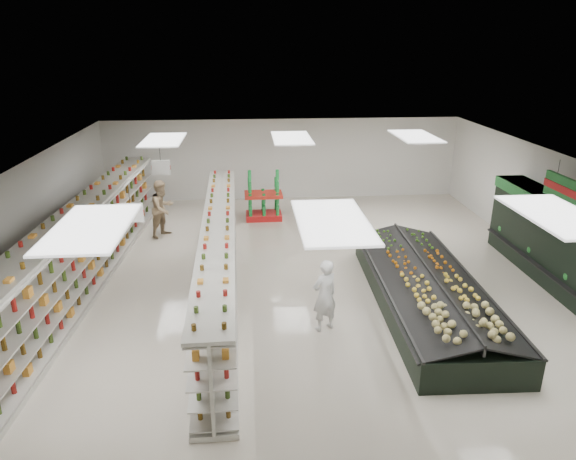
{
  "coord_description": "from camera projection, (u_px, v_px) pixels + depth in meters",
  "views": [
    {
      "loc": [
        -1.4,
        -12.13,
        6.02
      ],
      "look_at": [
        -0.37,
        0.81,
        1.24
      ],
      "focal_mm": 32.0,
      "sensor_mm": 36.0,
      "label": 1
    }
  ],
  "objects": [
    {
      "name": "floor",
      "position": [
        304.0,
        284.0,
        13.53
      ],
      "size": [
        16.0,
        16.0,
        0.0
      ],
      "primitive_type": "plane",
      "color": "beige",
      "rests_on": "ground"
    },
    {
      "name": "wall_right",
      "position": [
        569.0,
        220.0,
        13.5
      ],
      "size": [
        0.02,
        16.0,
        3.2
      ],
      "primitive_type": "cube",
      "color": "silver",
      "rests_on": "floor"
    },
    {
      "name": "aisle_sign_near",
      "position": [
        131.0,
        213.0,
        10.43
      ],
      "size": [
        0.52,
        0.06,
        0.75
      ],
      "color": "white",
      "rests_on": "ceiling"
    },
    {
      "name": "shopper_main",
      "position": [
        325.0,
        295.0,
        11.15
      ],
      "size": [
        0.72,
        0.63,
        1.67
      ],
      "primitive_type": "imported",
      "rotation": [
        0.0,
        0.0,
        3.6
      ],
      "color": "white",
      "rests_on": "floor"
    },
    {
      "name": "wall_back",
      "position": [
        283.0,
        159.0,
        20.46
      ],
      "size": [
        14.0,
        0.02,
        3.2
      ],
      "primitive_type": "cube",
      "color": "silver",
      "rests_on": "floor"
    },
    {
      "name": "aisle_sign_far",
      "position": [
        161.0,
        167.0,
        14.17
      ],
      "size": [
        0.52,
        0.06,
        0.75
      ],
      "color": "white",
      "rests_on": "ceiling"
    },
    {
      "name": "wall_left",
      "position": [
        19.0,
        235.0,
        12.46
      ],
      "size": [
        0.02,
        16.0,
        3.2
      ],
      "primitive_type": "cube",
      "color": "silver",
      "rests_on": "floor"
    },
    {
      "name": "soda_endcap",
      "position": [
        263.0,
        197.0,
        18.27
      ],
      "size": [
        1.35,
        0.93,
        1.7
      ],
      "rotation": [
        0.0,
        0.0,
        0.02
      ],
      "color": "red",
      "rests_on": "floor"
    },
    {
      "name": "gondola_center",
      "position": [
        220.0,
        260.0,
        12.9
      ],
      "size": [
        1.03,
        10.71,
        1.85
      ],
      "rotation": [
        0.0,
        0.0,
        0.02
      ],
      "color": "beige",
      "rests_on": "floor"
    },
    {
      "name": "gondola_left",
      "position": [
        83.0,
        252.0,
        13.08
      ],
      "size": [
        1.51,
        12.2,
        2.11
      ],
      "rotation": [
        0.0,
        0.0,
        -0.05
      ],
      "color": "beige",
      "rests_on": "floor"
    },
    {
      "name": "ceiling",
      "position": [
        306.0,
        165.0,
        12.42
      ],
      "size": [
        14.0,
        16.0,
        0.02
      ],
      "primitive_type": "cube",
      "color": "white",
      "rests_on": "wall_back"
    },
    {
      "name": "produce_island",
      "position": [
        427.0,
        290.0,
        12.26
      ],
      "size": [
        2.59,
        6.67,
        0.99
      ],
      "rotation": [
        0.0,
        0.0,
        -0.03
      ],
      "color": "black",
      "rests_on": "floor"
    },
    {
      "name": "shopper_background",
      "position": [
        163.0,
        208.0,
        16.63
      ],
      "size": [
        0.98,
        1.07,
        1.87
      ],
      "primitive_type": "imported",
      "rotation": [
        0.0,
        0.0,
        0.97
      ],
      "color": "tan",
      "rests_on": "floor"
    }
  ]
}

